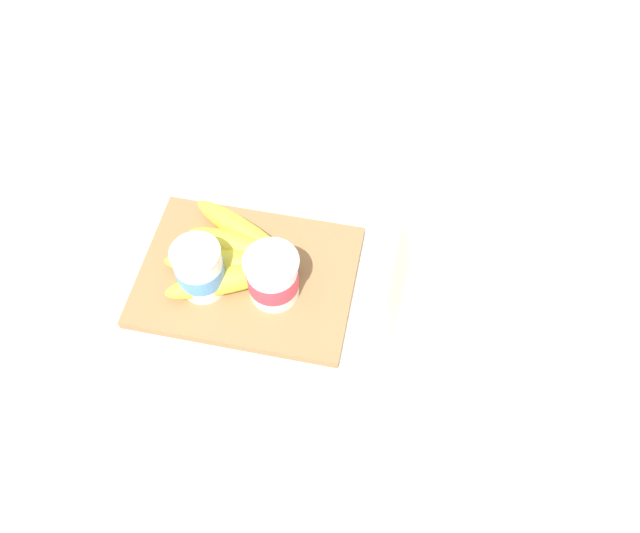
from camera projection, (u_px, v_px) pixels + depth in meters
name	position (u px, v px, depth m)	size (l,w,h in m)	color
ground_plane	(248.00, 279.00, 0.86)	(2.40, 2.40, 0.00)	silver
cutting_board	(248.00, 276.00, 0.86)	(0.30, 0.22, 0.02)	olive
cereal_box	(477.00, 294.00, 0.71)	(0.19, 0.08, 0.25)	white
yogurt_cup_front	(273.00, 277.00, 0.80)	(0.07, 0.07, 0.08)	white
yogurt_cup_back	(200.00, 269.00, 0.81)	(0.07, 0.07, 0.08)	white
banana_bunch	(236.00, 256.00, 0.85)	(0.19, 0.19, 0.04)	yellow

